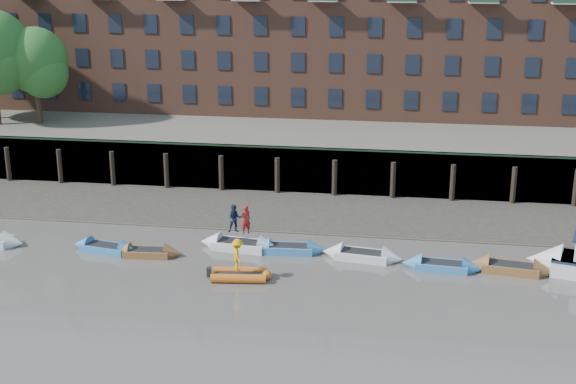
% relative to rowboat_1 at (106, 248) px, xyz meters
% --- Properties ---
extents(ground, '(220.00, 220.00, 0.00)m').
position_rel_rowboat_1_xyz_m(ground, '(9.82, -9.31, -0.22)').
color(ground, '#5C564F').
rests_on(ground, ground).
extents(foreshore, '(110.00, 8.00, 0.50)m').
position_rel_rowboat_1_xyz_m(foreshore, '(9.82, 8.69, -0.22)').
color(foreshore, '#3D382F').
rests_on(foreshore, ground).
extents(mud_band, '(110.00, 1.60, 0.10)m').
position_rel_rowboat_1_xyz_m(mud_band, '(9.82, 5.29, -0.22)').
color(mud_band, '#4C4336').
rests_on(mud_band, ground).
extents(river_wall, '(110.00, 1.23, 3.30)m').
position_rel_rowboat_1_xyz_m(river_wall, '(9.82, 13.07, 1.38)').
color(river_wall, '#2D2A26').
rests_on(river_wall, ground).
extents(bank_terrace, '(110.00, 28.00, 3.20)m').
position_rel_rowboat_1_xyz_m(bank_terrace, '(9.82, 26.69, 1.38)').
color(bank_terrace, '#5E594D').
rests_on(bank_terrace, ground).
extents(rowboat_1, '(4.34, 1.99, 1.22)m').
position_rel_rowboat_1_xyz_m(rowboat_1, '(0.00, 0.00, 0.00)').
color(rowboat_1, teal).
rests_on(rowboat_1, ground).
extents(rowboat_2, '(4.05, 1.41, 1.16)m').
position_rel_rowboat_1_xyz_m(rowboat_2, '(2.54, -0.27, -0.01)').
color(rowboat_2, brown).
rests_on(rowboat_2, ground).
extents(rowboat_3, '(4.89, 1.93, 1.38)m').
position_rel_rowboat_1_xyz_m(rowboat_3, '(7.44, 1.55, 0.03)').
color(rowboat_3, silver).
rests_on(rowboat_3, ground).
extents(rowboat_4, '(4.34, 1.48, 1.24)m').
position_rel_rowboat_1_xyz_m(rowboat_4, '(10.29, 1.46, 0.00)').
color(rowboat_4, teal).
rests_on(rowboat_4, ground).
extents(rowboat_5, '(4.66, 1.92, 1.31)m').
position_rel_rowboat_1_xyz_m(rowboat_5, '(14.48, 1.06, 0.02)').
color(rowboat_5, silver).
rests_on(rowboat_5, ground).
extents(rowboat_6, '(4.35, 1.57, 1.24)m').
position_rel_rowboat_1_xyz_m(rowboat_6, '(18.78, 0.19, 0.00)').
color(rowboat_6, teal).
rests_on(rowboat_6, ground).
extents(rowboat_7, '(4.70, 1.98, 1.32)m').
position_rel_rowboat_1_xyz_m(rowboat_7, '(22.41, 0.41, 0.02)').
color(rowboat_7, brown).
rests_on(rowboat_7, ground).
extents(rib_tender, '(3.18, 1.77, 0.54)m').
position_rel_rowboat_1_xyz_m(rib_tender, '(8.45, -2.66, 0.02)').
color(rib_tender, '#C96019').
rests_on(rib_tender, ground).
extents(person_rower_a, '(0.74, 0.70, 1.71)m').
position_rel_rowboat_1_xyz_m(person_rower_a, '(7.79, 1.62, 1.57)').
color(person_rower_a, maroon).
rests_on(person_rower_a, rowboat_3).
extents(person_rower_b, '(0.93, 0.80, 1.65)m').
position_rel_rowboat_1_xyz_m(person_rower_b, '(7.12, 1.77, 1.54)').
color(person_rower_b, '#19233F').
rests_on(person_rower_b, rowboat_3).
extents(person_rib_crew, '(1.04, 1.28, 1.73)m').
position_rel_rowboat_1_xyz_m(person_rib_crew, '(8.27, -2.77, 1.16)').
color(person_rib_crew, orange).
rests_on(person_rib_crew, rib_tender).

